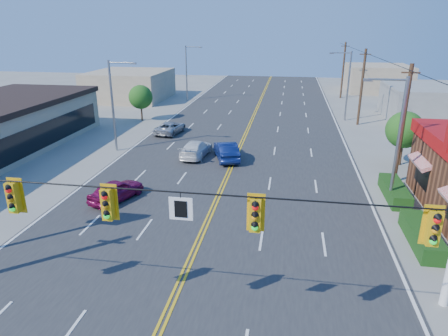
% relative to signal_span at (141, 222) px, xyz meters
% --- Properties ---
extents(road, '(20.00, 120.00, 0.06)m').
position_rel_signal_span_xyz_m(road, '(0.12, 20.00, -4.86)').
color(road, '#2D2D30').
rests_on(road, ground).
extents(signal_span, '(24.32, 0.34, 9.00)m').
position_rel_signal_span_xyz_m(signal_span, '(0.00, 0.00, 0.00)').
color(signal_span, '#47301E').
rests_on(signal_span, ground).
extents(streetlight_se, '(2.55, 0.25, 8.00)m').
position_rel_signal_span_xyz_m(streetlight_se, '(10.91, 14.00, -0.37)').
color(streetlight_se, gray).
rests_on(streetlight_se, ground).
extents(streetlight_ne, '(2.55, 0.25, 8.00)m').
position_rel_signal_span_xyz_m(streetlight_ne, '(10.91, 38.00, -0.37)').
color(streetlight_ne, gray).
rests_on(streetlight_ne, ground).
extents(streetlight_sw, '(2.55, 0.25, 8.00)m').
position_rel_signal_span_xyz_m(streetlight_sw, '(-10.67, 22.00, -0.37)').
color(streetlight_sw, gray).
rests_on(streetlight_sw, ground).
extents(streetlight_nw, '(2.55, 0.25, 8.00)m').
position_rel_signal_span_xyz_m(streetlight_nw, '(-10.67, 48.00, -0.37)').
color(streetlight_nw, gray).
rests_on(streetlight_nw, ground).
extents(utility_pole_near, '(0.28, 0.28, 8.40)m').
position_rel_signal_span_xyz_m(utility_pole_near, '(12.32, 18.00, -0.69)').
color(utility_pole_near, '#47301E').
rests_on(utility_pole_near, ground).
extents(utility_pole_mid, '(0.28, 0.28, 8.40)m').
position_rel_signal_span_xyz_m(utility_pole_mid, '(12.32, 36.00, -0.69)').
color(utility_pole_mid, '#47301E').
rests_on(utility_pole_mid, ground).
extents(utility_pole_far, '(0.28, 0.28, 8.40)m').
position_rel_signal_span_xyz_m(utility_pole_far, '(12.32, 54.00, -0.69)').
color(utility_pole_far, '#47301E').
rests_on(utility_pole_far, ground).
extents(tree_kfc_rear, '(2.94, 2.94, 4.41)m').
position_rel_signal_span_xyz_m(tree_kfc_rear, '(13.62, 22.00, -1.95)').
color(tree_kfc_rear, '#47301E').
rests_on(tree_kfc_rear, ground).
extents(tree_west, '(2.80, 2.80, 4.20)m').
position_rel_signal_span_xyz_m(tree_west, '(-12.88, 34.00, -2.09)').
color(tree_west, '#47301E').
rests_on(tree_west, ground).
extents(bld_east_mid, '(12.00, 10.00, 4.00)m').
position_rel_signal_span_xyz_m(bld_east_mid, '(22.12, 40.00, -2.89)').
color(bld_east_mid, gray).
rests_on(bld_east_mid, ground).
extents(bld_west_far, '(11.00, 12.00, 4.20)m').
position_rel_signal_span_xyz_m(bld_west_far, '(-19.88, 48.00, -2.79)').
color(bld_west_far, tan).
rests_on(bld_west_far, ground).
extents(bld_east_far, '(10.00, 10.00, 4.40)m').
position_rel_signal_span_xyz_m(bld_east_far, '(19.12, 62.00, -2.69)').
color(bld_east_far, tan).
rests_on(bld_east_far, ground).
extents(car_magenta, '(2.86, 4.28, 1.35)m').
position_rel_signal_span_xyz_m(car_magenta, '(-6.29, 11.53, -4.21)').
color(car_magenta, maroon).
rests_on(car_magenta, ground).
extents(car_blue, '(2.96, 4.88, 1.52)m').
position_rel_signal_span_xyz_m(car_blue, '(-0.58, 20.95, -4.13)').
color(car_blue, '#0E1B53').
rests_on(car_blue, ground).
extents(car_white, '(2.26, 4.85, 1.37)m').
position_rel_signal_span_xyz_m(car_white, '(-3.30, 21.34, -4.20)').
color(car_white, silver).
rests_on(car_white, ground).
extents(car_silver, '(2.66, 4.74, 1.25)m').
position_rel_signal_span_xyz_m(car_silver, '(-7.70, 28.44, -4.26)').
color(car_silver, '#AFB0B4').
rests_on(car_silver, ground).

